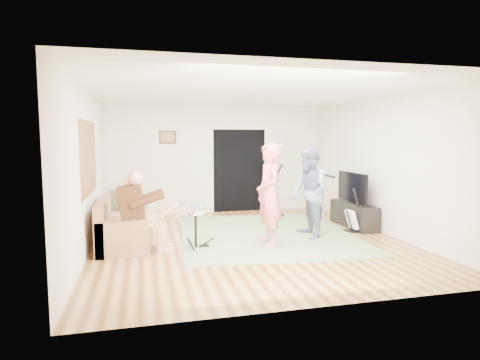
% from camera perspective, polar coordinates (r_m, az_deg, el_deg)
% --- Properties ---
extents(floor, '(6.00, 6.00, 0.00)m').
position_cam_1_polar(floor, '(7.46, 1.20, -8.64)').
color(floor, brown).
rests_on(floor, ground).
extents(walls, '(5.50, 6.00, 2.70)m').
position_cam_1_polar(walls, '(7.23, 1.23, 1.76)').
color(walls, beige).
rests_on(walls, floor).
extents(ceiling, '(6.00, 6.00, 0.00)m').
position_cam_1_polar(ceiling, '(7.26, 1.25, 12.45)').
color(ceiling, white).
rests_on(ceiling, walls).
extents(window_blinds, '(0.00, 2.05, 2.05)m').
position_cam_1_polar(window_blinds, '(7.23, -20.74, 2.97)').
color(window_blinds, brown).
rests_on(window_blinds, walls).
extents(doorway, '(2.10, 0.00, 2.10)m').
position_cam_1_polar(doorway, '(10.28, -0.09, 1.35)').
color(doorway, black).
rests_on(doorway, walls).
extents(picture_frame, '(0.42, 0.03, 0.32)m').
position_cam_1_polar(picture_frame, '(9.98, -10.24, 6.00)').
color(picture_frame, '#3F2314').
rests_on(picture_frame, walls).
extents(area_rug, '(3.58, 3.99, 0.02)m').
position_cam_1_polar(area_rug, '(7.97, 3.77, -7.62)').
color(area_rug, '#607C4B').
rests_on(area_rug, floor).
extents(sofa, '(0.83, 2.02, 0.82)m').
position_cam_1_polar(sofa, '(7.57, -16.75, -6.55)').
color(sofa, '#94674A').
rests_on(sofa, floor).
extents(drummer, '(0.87, 0.48, 1.33)m').
position_cam_1_polar(drummer, '(6.87, -13.63, -5.63)').
color(drummer, '#4A2B14').
rests_on(drummer, sofa).
extents(drum_kit, '(0.38, 0.69, 0.71)m').
position_cam_1_polar(drum_kit, '(6.97, -6.32, -7.10)').
color(drum_kit, black).
rests_on(drum_kit, floor).
extents(singer, '(0.46, 0.67, 1.79)m').
position_cam_1_polar(singer, '(7.05, 4.09, -2.06)').
color(singer, '#EE6775').
rests_on(singer, floor).
extents(microphone, '(0.06, 0.06, 0.24)m').
position_cam_1_polar(microphone, '(7.06, 5.66, 1.55)').
color(microphone, black).
rests_on(microphone, singer).
extents(guitarist, '(0.66, 0.84, 1.72)m').
position_cam_1_polar(guitarist, '(7.66, 9.79, -1.77)').
color(guitarist, slate).
rests_on(guitarist, floor).
extents(guitar_held, '(0.15, 0.61, 0.26)m').
position_cam_1_polar(guitar_held, '(7.71, 11.20, 0.57)').
color(guitar_held, white).
rests_on(guitar_held, guitarist).
extents(guitar_spare, '(0.32, 0.29, 0.89)m').
position_cam_1_polar(guitar_spare, '(8.39, 15.65, -5.42)').
color(guitar_spare, black).
rests_on(guitar_spare, floor).
extents(torchiere_lamp, '(0.31, 0.31, 1.74)m').
position_cam_1_polar(torchiere_lamp, '(9.60, 5.48, 1.84)').
color(torchiere_lamp, black).
rests_on(torchiere_lamp, floor).
extents(dining_chair, '(0.52, 0.55, 0.95)m').
position_cam_1_polar(dining_chair, '(8.87, -14.40, -4.24)').
color(dining_chair, tan).
rests_on(dining_chair, floor).
extents(tv_cabinet, '(0.40, 1.40, 0.50)m').
position_cam_1_polar(tv_cabinet, '(8.93, 15.85, -4.78)').
color(tv_cabinet, black).
rests_on(tv_cabinet, floor).
extents(television, '(0.06, 1.13, 0.62)m').
position_cam_1_polar(television, '(8.81, 15.68, -0.96)').
color(television, black).
rests_on(television, tv_cabinet).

